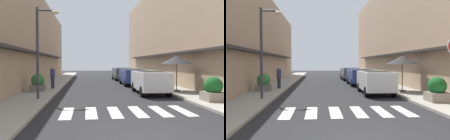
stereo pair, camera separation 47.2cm
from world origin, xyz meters
TOP-DOWN VIEW (x-y plane):
  - ground_plane at (0.00, 14.81)m, footprint 81.47×81.47m
  - sidewalk_left at (-4.64, 14.81)m, footprint 2.25×51.84m
  - sidewalk_right at (4.64, 14.81)m, footprint 2.25×51.84m
  - building_row_left at (-8.26, 15.66)m, footprint 5.50×35.33m
  - building_row_right at (8.27, 15.66)m, footprint 5.50×35.33m
  - crosswalk at (-0.00, 3.46)m, footprint 5.20×2.20m
  - parked_car_near at (2.47, 8.64)m, footprint 1.90×4.17m
  - parked_car_mid at (2.47, 14.54)m, footprint 1.83×4.26m
  - parked_car_far at (2.47, 20.82)m, footprint 1.82×4.41m
  - street_lamp at (-3.94, 6.58)m, footprint 1.19×0.28m
  - cafe_umbrella at (4.46, 9.12)m, footprint 2.29×2.29m
  - planter_corner at (4.64, 4.96)m, footprint 0.95×0.95m
  - planter_midblock at (-4.84, 9.93)m, footprint 0.92×0.92m
  - planter_far at (4.63, 16.70)m, footprint 0.94×0.94m
  - pedestrian_walking_near at (-4.11, 11.58)m, footprint 0.34×0.34m

SIDE VIEW (x-z plane):
  - ground_plane at x=0.00m, z-range 0.00..0.00m
  - crosswalk at x=0.00m, z-range 0.00..0.01m
  - sidewalk_left at x=-4.64m, z-range 0.00..0.12m
  - sidewalk_right at x=4.64m, z-range 0.00..0.12m
  - planter_midblock at x=-4.84m, z-range 0.09..1.26m
  - planter_corner at x=4.64m, z-range 0.08..1.29m
  - planter_far at x=4.63m, z-range 0.10..1.31m
  - parked_car_near at x=2.47m, z-range 0.19..1.66m
  - parked_car_mid at x=2.47m, z-range 0.19..1.66m
  - parked_car_far at x=2.47m, z-range 0.19..1.66m
  - pedestrian_walking_near at x=-4.11m, z-range 0.16..1.81m
  - cafe_umbrella at x=4.46m, z-range 1.01..3.37m
  - street_lamp at x=-3.94m, z-range 0.69..5.47m
  - building_row_left at x=-8.26m, z-range 0.00..8.34m
  - building_row_right at x=8.27m, z-range 0.00..10.59m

